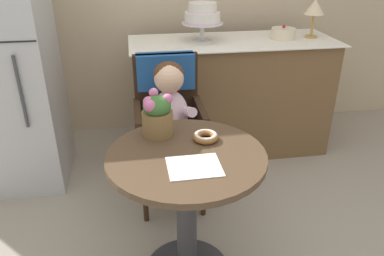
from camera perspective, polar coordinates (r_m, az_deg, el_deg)
cafe_table at (r=1.79m, az=-0.83°, el=-9.76°), size 0.72×0.72×0.72m
wicker_chair at (r=2.35m, az=-3.68°, el=3.19°), size 0.42×0.45×0.95m
seated_child at (r=2.20m, az=-3.29°, el=2.52°), size 0.27×0.32×0.73m
paper_napkin at (r=1.58m, az=0.34°, el=-5.86°), size 0.23×0.19×0.00m
donut_front at (r=1.78m, az=2.08°, el=-1.27°), size 0.12×0.12×0.04m
flower_vase at (r=1.80m, az=-5.31°, el=2.11°), size 0.15×0.15×0.23m
display_counter at (r=3.04m, az=5.90°, el=4.86°), size 1.56×0.62×0.90m
tiered_cake_stand at (r=2.82m, az=1.58°, el=16.61°), size 0.30×0.30×0.28m
round_layer_cake at (r=3.01m, az=13.64°, el=13.73°), size 0.18×0.18×0.11m
table_lamp at (r=3.08m, az=18.08°, el=16.82°), size 0.15×0.15×0.28m
refrigerator at (r=2.76m, az=-26.89°, el=8.56°), size 0.64×0.63×1.70m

